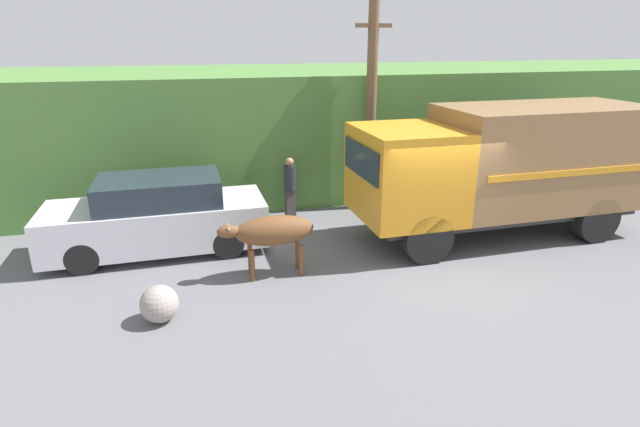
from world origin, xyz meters
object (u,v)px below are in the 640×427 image
object	(u,v)px
pedestrian_on_hill	(290,185)
roadside_rock	(159,304)
parked_suv	(158,216)
cargo_truck	(506,165)
brown_cow	(273,232)
utility_pole	(371,105)

from	to	relation	value
pedestrian_on_hill	roadside_rock	bearing A→B (deg)	46.07
parked_suv	pedestrian_on_hill	world-z (taller)	parked_suv
cargo_truck	pedestrian_on_hill	bearing A→B (deg)	150.64
pedestrian_on_hill	brown_cow	bearing A→B (deg)	63.74
cargo_truck	roadside_rock	bearing A→B (deg)	-166.20
roadside_rock	brown_cow	bearing A→B (deg)	29.18
cargo_truck	brown_cow	distance (m)	5.69
brown_cow	roadside_rock	xyz separation A→B (m)	(-2.13, -1.19, -0.61)
cargo_truck	parked_suv	world-z (taller)	cargo_truck
utility_pole	parked_suv	bearing A→B (deg)	-163.26
parked_suv	utility_pole	size ratio (longest dim) A/B	0.86
utility_pole	roadside_rock	xyz separation A→B (m)	(-5.45, -4.68, -2.48)
cargo_truck	parked_suv	bearing A→B (deg)	171.73
brown_cow	pedestrian_on_hill	size ratio (longest dim) A/B	1.18
cargo_truck	pedestrian_on_hill	xyz separation A→B (m)	(-4.53, 2.55, -0.83)
brown_cow	roadside_rock	world-z (taller)	brown_cow
brown_cow	utility_pole	size ratio (longest dim) A/B	0.35
cargo_truck	utility_pole	bearing A→B (deg)	129.14
cargo_truck	pedestrian_on_hill	size ratio (longest dim) A/B	4.32
brown_cow	roadside_rock	distance (m)	2.52
pedestrian_on_hill	utility_pole	bearing A→B (deg)	177.76
pedestrian_on_hill	utility_pole	world-z (taller)	utility_pole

